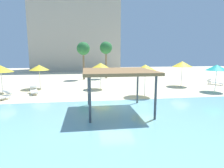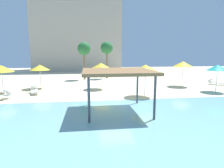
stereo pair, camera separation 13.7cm
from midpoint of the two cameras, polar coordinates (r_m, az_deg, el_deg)
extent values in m
plane|color=beige|center=(13.88, 1.11, -6.60)|extent=(80.00, 80.00, 0.00)
cube|color=#7AB7C1|center=(9.04, 6.69, -15.41)|extent=(44.00, 13.50, 0.04)
cylinder|color=#42474C|center=(13.82, -7.44, -1.27)|extent=(0.14, 0.14, 2.57)
cylinder|color=#42474C|center=(14.34, 7.49, -0.89)|extent=(0.14, 0.14, 2.57)
cylinder|color=#42474C|center=(10.20, -7.13, -4.99)|extent=(0.14, 0.14, 2.57)
cylinder|color=#42474C|center=(10.90, 12.72, -4.23)|extent=(0.14, 0.14, 2.57)
cube|color=olive|center=(11.96, 1.45, 3.86)|extent=(4.39, 4.39, 0.18)
cylinder|color=silver|center=(17.00, 9.73, -0.02)|extent=(0.06, 0.06, 2.20)
cone|color=yellow|center=(16.84, 9.86, 4.76)|extent=(2.32, 2.32, 0.64)
cylinder|color=silver|center=(20.43, -3.64, 1.66)|extent=(0.06, 0.06, 2.23)
cone|color=yellow|center=(20.30, -3.68, 5.60)|extent=(2.10, 2.10, 0.58)
cylinder|color=silver|center=(20.90, -30.66, 0.33)|extent=(0.06, 0.06, 2.06)
cone|color=yellow|center=(20.76, -30.96, 4.01)|extent=(2.29, 2.29, 0.63)
cylinder|color=silver|center=(21.61, 28.82, 0.81)|extent=(0.06, 0.06, 2.13)
cone|color=teal|center=(21.48, 29.10, 4.39)|extent=(2.11, 2.11, 0.58)
cylinder|color=silver|center=(23.61, 20.22, 2.18)|extent=(0.06, 0.06, 2.28)
cone|color=yellow|center=(23.49, 20.42, 5.71)|extent=(2.32, 2.32, 0.64)
cylinder|color=silver|center=(22.02, -21.23, 1.32)|extent=(0.06, 0.06, 2.02)
cone|color=yellow|center=(21.89, -21.43, 4.68)|extent=(2.11, 2.11, 0.58)
cylinder|color=white|center=(18.09, -28.85, -3.67)|extent=(0.05, 0.05, 0.22)
cylinder|color=white|center=(18.46, -29.83, -3.52)|extent=(0.05, 0.05, 0.22)
cube|color=white|center=(17.80, -31.14, -3.53)|extent=(1.38, 1.87, 0.10)
cube|color=white|center=(18.21, -29.40, -2.24)|extent=(0.77, 0.73, 0.40)
cylinder|color=white|center=(18.62, -21.92, -2.86)|extent=(0.05, 0.05, 0.22)
cylinder|color=white|center=(18.60, -23.40, -2.96)|extent=(0.05, 0.05, 0.22)
cylinder|color=white|center=(20.03, -22.19, -2.07)|extent=(0.05, 0.05, 0.22)
cylinder|color=white|center=(20.01, -23.56, -2.16)|extent=(0.05, 0.05, 0.22)
cube|color=white|center=(19.28, -22.80, -2.03)|extent=(1.11, 1.90, 0.10)
cube|color=white|center=(19.96, -22.96, -0.88)|extent=(0.72, 0.66, 0.40)
cylinder|color=white|center=(26.50, 30.44, -0.06)|extent=(0.05, 0.05, 0.22)
cylinder|color=white|center=(26.06, 30.05, -0.17)|extent=(0.05, 0.05, 0.22)
cylinder|color=white|center=(27.05, 27.61, 0.32)|extent=(0.05, 0.05, 0.22)
cylinder|color=white|center=(26.61, 27.18, 0.22)|extent=(0.05, 0.05, 0.22)
cube|color=white|center=(26.53, 28.83, 0.42)|extent=(1.42, 1.86, 0.10)
cube|color=white|center=(26.78, 27.42, 1.20)|extent=(0.77, 0.74, 0.40)
cylinder|color=brown|center=(28.16, -8.74, 5.62)|extent=(0.28, 0.28, 4.19)
sphere|color=#286B33|center=(28.12, -8.87, 10.60)|extent=(1.90, 1.90, 1.90)
cylinder|color=brown|center=(29.25, -1.95, 6.00)|extent=(0.28, 0.28, 4.35)
sphere|color=#286B33|center=(29.22, -1.98, 10.95)|extent=(1.90, 1.90, 1.90)
cube|color=#B2A893|center=(45.82, -10.79, 14.22)|extent=(18.95, 10.30, 15.91)
camera|label=1|loc=(0.07, -90.25, -0.04)|focal=30.08mm
camera|label=2|loc=(0.07, 89.75, 0.04)|focal=30.08mm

